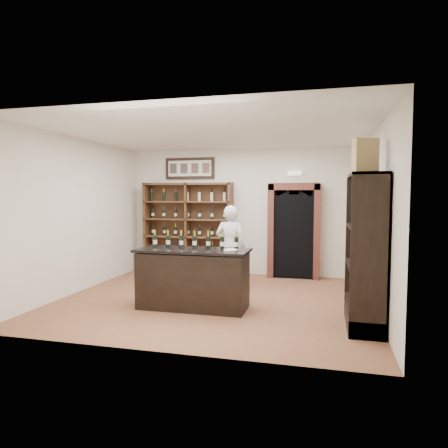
{
  "coord_description": "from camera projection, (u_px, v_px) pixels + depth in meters",
  "views": [
    {
      "loc": [
        1.91,
        -6.87,
        1.9
      ],
      "look_at": [
        0.11,
        0.3,
        1.36
      ],
      "focal_mm": 32.0,
      "sensor_mm": 36.0,
      "label": 1
    }
  ],
  "objects": [
    {
      "name": "framed_picture",
      "position": [
        190.0,
        168.0,
        9.77
      ],
      "size": [
        1.25,
        0.04,
        0.52
      ],
      "primitive_type": "cube",
      "color": "black",
      "rests_on": "wall_back"
    },
    {
      "name": "counter_bottle_0",
      "position": [
        155.0,
        241.0,
        6.9
      ],
      "size": [
        0.07,
        0.07,
        0.3
      ],
      "color": "black",
      "rests_on": "tasting_counter"
    },
    {
      "name": "wall_right",
      "position": [
        377.0,
        220.0,
        6.47
      ],
      "size": [
        0.04,
        5.0,
        3.0
      ],
      "primitive_type": "cube",
      "color": "silver",
      "rests_on": "ground"
    },
    {
      "name": "wall_left",
      "position": [
        79.0,
        215.0,
        7.81
      ],
      "size": [
        0.04,
        5.0,
        3.0
      ],
      "primitive_type": "cube",
      "color": "silver",
      "rests_on": "ground"
    },
    {
      "name": "counter_bottle_3",
      "position": [
        195.0,
        242.0,
        6.72
      ],
      "size": [
        0.07,
        0.07,
        0.3
      ],
      "color": "black",
      "rests_on": "tasting_counter"
    },
    {
      "name": "wine_crate",
      "position": [
        365.0,
        156.0,
        5.58
      ],
      "size": [
        0.37,
        0.27,
        0.49
      ],
      "primitive_type": "cube",
      "rotation": [
        0.0,
        0.0,
        0.41
      ],
      "color": "#A38856",
      "rests_on": "side_cabinet"
    },
    {
      "name": "side_cabinet",
      "position": [
        367.0,
        275.0,
        5.71
      ],
      "size": [
        0.48,
        1.2,
        2.2
      ],
      "color": "black",
      "rests_on": "ground"
    },
    {
      "name": "counter_bottle_6",
      "position": [
        236.0,
        243.0,
        6.55
      ],
      "size": [
        0.07,
        0.07,
        0.3
      ],
      "color": "black",
      "rests_on": "tasting_counter"
    },
    {
      "name": "plate",
      "position": [
        231.0,
        250.0,
        6.46
      ],
      "size": [
        0.23,
        0.23,
        0.02
      ],
      "primitive_type": "cylinder",
      "color": "silver",
      "rests_on": "tasting_counter"
    },
    {
      "name": "counter_bottle_5",
      "position": [
        222.0,
        243.0,
        6.61
      ],
      "size": [
        0.07,
        0.07,
        0.3
      ],
      "color": "black",
      "rests_on": "tasting_counter"
    },
    {
      "name": "emergency_light",
      "position": [
        295.0,
        173.0,
        9.11
      ],
      "size": [
        0.3,
        0.1,
        0.1
      ],
      "primitive_type": "cube",
      "color": "white",
      "rests_on": "wall_back"
    },
    {
      "name": "counter_bottle_1",
      "position": [
        168.0,
        241.0,
        6.84
      ],
      "size": [
        0.07,
        0.07,
        0.3
      ],
      "color": "black",
      "rests_on": "tasting_counter"
    },
    {
      "name": "counter_bottle_2",
      "position": [
        181.0,
        242.0,
        6.78
      ],
      "size": [
        0.07,
        0.07,
        0.3
      ],
      "color": "black",
      "rests_on": "tasting_counter"
    },
    {
      "name": "counter_bottle_4",
      "position": [
        208.0,
        242.0,
        6.67
      ],
      "size": [
        0.07,
        0.07,
        0.3
      ],
      "color": "black",
      "rests_on": "tasting_counter"
    },
    {
      "name": "floor",
      "position": [
        214.0,
        300.0,
        7.25
      ],
      "size": [
        5.5,
        5.5,
        0.0
      ],
      "primitive_type": "plane",
      "color": "brown",
      "rests_on": "ground"
    },
    {
      "name": "arched_doorway",
      "position": [
        294.0,
        228.0,
        9.12
      ],
      "size": [
        1.17,
        0.35,
        2.17
      ],
      "color": "black",
      "rests_on": "ground"
    },
    {
      "name": "tasting_counter",
      "position": [
        193.0,
        279.0,
        6.68
      ],
      "size": [
        1.88,
        0.78,
        1.0
      ],
      "color": "black",
      "rests_on": "ground"
    },
    {
      "name": "ceiling",
      "position": [
        214.0,
        132.0,
        7.03
      ],
      "size": [
        5.5,
        5.5,
        0.0
      ],
      "primitive_type": "plane",
      "rotation": [
        3.14,
        0.0,
        0.0
      ],
      "color": "white",
      "rests_on": "wall_back"
    },
    {
      "name": "wall_back",
      "position": [
        242.0,
        212.0,
        9.56
      ],
      "size": [
        5.5,
        0.04,
        3.0
      ],
      "primitive_type": "cube",
      "color": "silver",
      "rests_on": "ground"
    },
    {
      "name": "shopkeeper",
      "position": [
        230.0,
        247.0,
        8.12
      ],
      "size": [
        0.63,
        0.42,
        1.69
      ],
      "primitive_type": "imported",
      "rotation": [
        0.0,
        0.0,
        3.12
      ],
      "color": "silver",
      "rests_on": "ground"
    },
    {
      "name": "wine_shelf",
      "position": [
        188.0,
        228.0,
        9.74
      ],
      "size": [
        2.2,
        0.38,
        2.2
      ],
      "color": "#52351C",
      "rests_on": "ground"
    }
  ]
}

